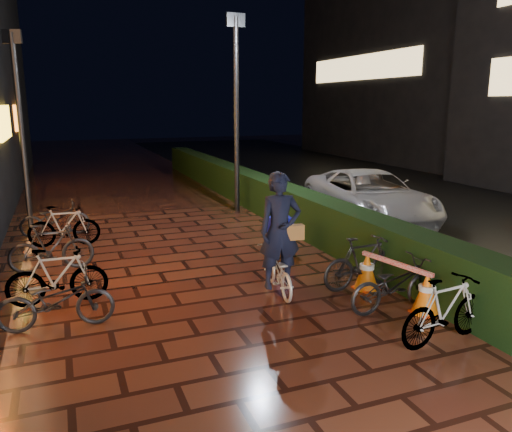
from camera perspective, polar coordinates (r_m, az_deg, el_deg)
name	(u,v)px	position (r m, az deg, el deg)	size (l,w,h in m)	color
ground	(237,329)	(7.20, -2.22, -12.74)	(80.00, 80.00, 0.00)	#381911
asphalt_road	(468,210)	(16.04, 23.06, 0.60)	(11.00, 60.00, 0.01)	black
hedge	(252,190)	(15.37, -0.44, 3.02)	(0.70, 20.00, 1.00)	black
van	(369,196)	(13.70, 12.83, 2.24)	(2.22, 4.81, 1.34)	#B7B7BC
lamp_post_hedge	(236,106)	(14.35, -2.27, 12.43)	(0.52, 0.15, 5.49)	black
lamp_post_sf	(21,122)	(13.69, -25.31, 9.64)	(0.45, 0.24, 4.80)	black
cyclist	(279,249)	(8.20, 2.65, -3.82)	(0.76, 1.48, 2.05)	silver
traffic_barrier	(395,281)	(8.34, 15.57, -7.15)	(0.69, 1.61, 0.65)	orange
cart_assembly	(280,227)	(10.33, 2.73, -1.31)	(0.65, 0.63, 1.15)	black
parked_bikes_storefront	(57,248)	(10.13, -21.82, -3.41)	(1.79, 6.04, 0.92)	black
parked_bikes_hedge	(397,284)	(7.88, 15.83, -7.44)	(1.65, 2.65, 0.92)	black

